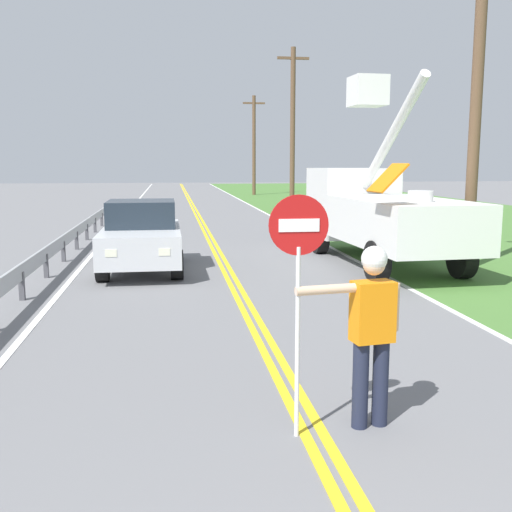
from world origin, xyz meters
TOP-DOWN VIEW (x-y plane):
  - centerline_yellow_left at (-0.09, 20.00)m, footprint 0.11×110.00m
  - centerline_yellow_right at (0.09, 20.00)m, footprint 0.11×110.00m
  - edge_line_right at (3.60, 20.00)m, footprint 0.12×110.00m
  - edge_line_left at (-3.60, 20.00)m, footprint 0.12×110.00m
  - flagger_worker at (0.59, 4.62)m, footprint 1.08×0.31m
  - stop_sign_paddle at (-0.18, 4.51)m, footprint 0.56×0.04m
  - utility_bucket_truck at (4.07, 14.30)m, footprint 2.67×6.91m
  - oncoming_sedan_nearest at (-2.05, 13.88)m, footprint 1.94×4.12m
  - utility_pole_near at (6.01, 13.01)m, footprint 1.80×0.28m
  - utility_pole_mid at (5.60, 32.94)m, footprint 1.80×0.28m
  - utility_pole_far at (5.53, 48.23)m, footprint 1.80×0.28m
  - guardrail_left_shoulder at (-4.20, 16.62)m, footprint 0.10×32.00m

SIDE VIEW (x-z plane):
  - centerline_yellow_left at x=-0.09m, z-range 0.00..0.01m
  - centerline_yellow_right at x=0.09m, z-range 0.00..0.01m
  - edge_line_right at x=3.60m, z-range 0.00..0.01m
  - edge_line_left at x=-3.60m, z-range 0.00..0.01m
  - guardrail_left_shoulder at x=-4.20m, z-range 0.16..0.87m
  - oncoming_sedan_nearest at x=-2.05m, z-range -0.02..1.68m
  - flagger_worker at x=0.59m, z-range 0.13..1.96m
  - utility_bucket_truck at x=4.07m, z-range -1.07..3.86m
  - stop_sign_paddle at x=-0.18m, z-range 0.54..2.87m
  - utility_pole_far at x=5.53m, z-range 0.18..8.18m
  - utility_pole_near at x=6.01m, z-range 0.18..8.68m
  - utility_pole_mid at x=5.60m, z-range 0.19..9.16m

